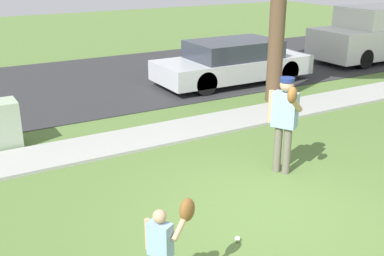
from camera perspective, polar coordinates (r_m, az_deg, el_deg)
ground_plane at (r=9.69m, az=-3.67°, el=-1.10°), size 48.00×48.00×0.00m
sidewalk_strip at (r=9.76m, az=-3.93°, el=-0.76°), size 36.00×1.20×0.06m
road_surface at (r=14.24m, az=-12.88°, el=5.34°), size 36.00×6.80×0.02m
person_adult at (r=7.85m, az=11.18°, el=1.51°), size 0.59×0.81×1.66m
person_child at (r=5.06m, az=-3.07°, el=-13.14°), size 0.58×0.34×1.10m
baseball at (r=6.29m, az=5.54°, el=-13.22°), size 0.07×0.07×0.07m
utility_cabinet at (r=9.74m, az=-22.22°, el=0.37°), size 0.69×0.60×0.92m
parked_sedan_silver at (r=13.87m, az=4.99°, el=7.98°), size 4.60×1.80×1.23m
parked_van_white at (r=18.32m, az=21.52°, el=10.49°), size 5.00×1.95×1.88m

